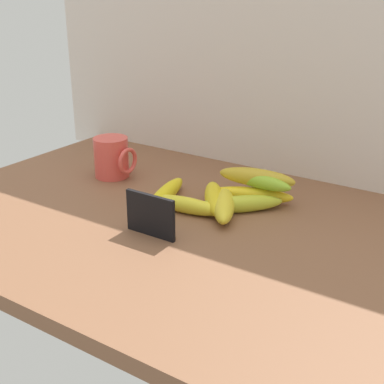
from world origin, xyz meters
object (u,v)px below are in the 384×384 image
Objects in this scene: chalkboard_sign at (151,217)px; banana_0 at (224,206)px; banana_1 at (186,205)px; banana_2 at (250,195)px; banana_6 at (257,177)px; banana_4 at (215,198)px; coffee_mug at (112,157)px; banana_7 at (258,181)px; banana_5 at (166,194)px; banana_3 at (240,204)px.

chalkboard_sign is 0.68× the size of banana_0.
chalkboard_sign is 12.55cm from banana_1.
banana_0 is 9.31cm from banana_2.
banana_0 is 0.93× the size of banana_6.
banana_4 is at bearing -124.18° from banana_6.
banana_2 is (36.17, 4.24, -3.20)cm from coffee_mug.
coffee_mug is at bearing -173.31° from banana_2.
banana_7 is at bearing 50.39° from banana_4.
chalkboard_sign is 0.68× the size of banana_7.
banana_7 reaches higher than banana_5.
banana_3 is 7.57cm from banana_7.
banana_6 is at bearing 71.28° from chalkboard_sign.
banana_4 is (3.64, 5.68, 0.37)cm from banana_1.
banana_2 is 4.08cm from banana_6.
banana_4 is 0.90× the size of banana_5.
banana_2 is 1.16× the size of banana_7.
banana_5 is at bearing -145.39° from banana_6.
banana_5 is at bearing -177.39° from banana_0.
banana_5 is (-14.53, -0.66, -0.42)cm from banana_0.
banana_2 is at bearing 81.87° from banana_0.
coffee_mug is 36.56cm from banana_2.
chalkboard_sign is 1.11× the size of coffee_mug.
banana_2 is at bearing -112.23° from banana_6.
banana_0 is 0.85× the size of banana_5.
banana_1 is at bearing -144.52° from banana_3.
chalkboard_sign is at bearing -100.30° from banana_4.
banana_0 reaches higher than banana_5.
banana_5 is at bearing -15.48° from coffee_mug.
banana_0 is 3.80cm from banana_3.
banana_3 is 1.09× the size of banana_6.
banana_3 is (9.25, 6.59, 0.08)cm from banana_1.
chalkboard_sign is at bearing -36.56° from coffee_mug.
banana_3 is at bearing -84.60° from banana_2.
banana_3 is 1.00× the size of banana_5.
banana_5 is (-7.16, 2.65, 0.03)cm from banana_1.
banana_4 is 10.63cm from banana_6.
banana_4 is at bearing -129.61° from banana_7.
banana_5 is 20.50cm from banana_7.
banana_3 is at bearing 35.48° from banana_1.
banana_1 is 17.23cm from banana_6.
banana_1 is at bearing -20.33° from banana_5.
banana_6 reaches higher than banana_2.
chalkboard_sign is 0.64× the size of banana_6.
chalkboard_sign reaches higher than banana_7.
chalkboard_sign is at bearing -63.41° from banana_5.
banana_1 is at bearing -126.81° from banana_7.
banana_0 is 0.95× the size of banana_4.
chalkboard_sign is at bearing -114.11° from banana_0.
banana_4 is (-5.61, -0.92, 0.30)cm from banana_3.
banana_5 is at bearing 159.67° from banana_1.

